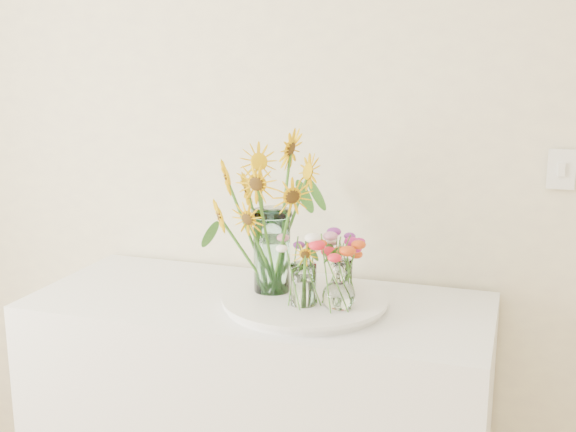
# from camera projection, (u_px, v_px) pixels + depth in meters

# --- Properties ---
(tray) EXTENTS (0.47, 0.47, 0.02)m
(tray) POSITION_uv_depth(u_px,v_px,m) (305.00, 303.00, 2.14)
(tray) COLOR white
(tray) RESTS_ON counter
(mason_jar) EXTENTS (0.11, 0.11, 0.26)m
(mason_jar) POSITION_uv_depth(u_px,v_px,m) (272.00, 251.00, 2.17)
(mason_jar) COLOR #BDF9F1
(mason_jar) RESTS_ON tray
(sunflower_bouquet) EXTENTS (0.65, 0.65, 0.49)m
(sunflower_bouquet) POSITION_uv_depth(u_px,v_px,m) (272.00, 213.00, 2.15)
(sunflower_bouquet) COLOR #E8B004
(sunflower_bouquet) RESTS_ON tray
(small_vase_a) EXTENTS (0.08, 0.08, 0.13)m
(small_vase_a) POSITION_uv_depth(u_px,v_px,m) (303.00, 285.00, 2.07)
(small_vase_a) COLOR white
(small_vase_a) RESTS_ON tray
(wildflower_posy_a) EXTENTS (0.20, 0.20, 0.22)m
(wildflower_posy_a) POSITION_uv_depth(u_px,v_px,m) (303.00, 270.00, 2.06)
(wildflower_posy_a) COLOR #CB4311
(wildflower_posy_a) RESTS_ON tray
(small_vase_b) EXTENTS (0.12, 0.12, 0.14)m
(small_vase_b) POSITION_uv_depth(u_px,v_px,m) (339.00, 286.00, 2.04)
(small_vase_b) COLOR white
(small_vase_b) RESTS_ON tray
(wildflower_posy_b) EXTENTS (0.22, 0.22, 0.23)m
(wildflower_posy_b) POSITION_uv_depth(u_px,v_px,m) (339.00, 271.00, 2.03)
(wildflower_posy_b) COLOR #CB4311
(wildflower_posy_b) RESTS_ON tray
(small_vase_c) EXTENTS (0.07, 0.07, 0.10)m
(small_vase_c) POSITION_uv_depth(u_px,v_px,m) (343.00, 276.00, 2.19)
(small_vase_c) COLOR white
(small_vase_c) RESTS_ON tray
(wildflower_posy_c) EXTENTS (0.18, 0.18, 0.19)m
(wildflower_posy_c) POSITION_uv_depth(u_px,v_px,m) (343.00, 262.00, 2.18)
(wildflower_posy_c) COLOR #CB4311
(wildflower_posy_c) RESTS_ON tray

